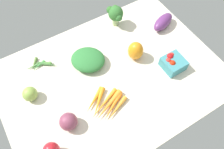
# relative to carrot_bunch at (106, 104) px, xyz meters

# --- Properties ---
(tablecloth) EXTENTS (1.04, 0.76, 0.02)m
(tablecloth) POSITION_rel_carrot_bunch_xyz_m (-0.10, -0.11, -0.02)
(tablecloth) COLOR beige
(tablecloth) RESTS_ON ground
(carrot_bunch) EXTENTS (0.19, 0.17, 0.03)m
(carrot_bunch) POSITION_rel_carrot_bunch_xyz_m (0.00, 0.00, 0.00)
(carrot_bunch) COLOR orange
(carrot_bunch) RESTS_ON tablecloth
(leafy_greens_clump) EXTENTS (0.22, 0.22, 0.06)m
(leafy_greens_clump) POSITION_rel_carrot_bunch_xyz_m (-0.04, -0.24, 0.02)
(leafy_greens_clump) COLOR #2E7636
(leafy_greens_clump) RESTS_ON tablecloth
(bell_pepper_orange) EXTENTS (0.08, 0.08, 0.10)m
(bell_pepper_orange) POSITION_rel_carrot_bunch_xyz_m (-0.26, -0.15, 0.04)
(bell_pepper_orange) COLOR orange
(bell_pepper_orange) RESTS_ON tablecloth
(berry_basket) EXTENTS (0.10, 0.10, 0.07)m
(berry_basket) POSITION_rel_carrot_bunch_xyz_m (-0.38, -0.01, 0.02)
(berry_basket) COLOR teal
(berry_basket) RESTS_ON tablecloth
(heirloom_tomato_green) EXTENTS (0.07, 0.07, 0.07)m
(heirloom_tomato_green) POSITION_rel_carrot_bunch_xyz_m (0.27, -0.21, 0.02)
(heirloom_tomato_green) COLOR #8BAC48
(heirloom_tomato_green) RESTS_ON tablecloth
(broccoli_head) EXTENTS (0.08, 0.10, 0.12)m
(broccoli_head) POSITION_rel_carrot_bunch_xyz_m (-0.30, -0.40, 0.06)
(broccoli_head) COLOR #A0BB7D
(broccoli_head) RESTS_ON tablecloth
(red_onion_center) EXTENTS (0.08, 0.08, 0.08)m
(red_onion_center) POSITION_rel_carrot_bunch_xyz_m (0.18, -0.00, 0.03)
(red_onion_center) COLOR #7F3A51
(red_onion_center) RESTS_ON tablecloth
(okra_pile) EXTENTS (0.15, 0.11, 0.02)m
(okra_pile) POSITION_rel_carrot_bunch_xyz_m (0.17, -0.35, -0.00)
(okra_pile) COLOR #438E43
(okra_pile) RESTS_ON tablecloth
(eggplant) EXTENTS (0.16, 0.11, 0.07)m
(eggplant) POSITION_rel_carrot_bunch_xyz_m (-0.51, -0.25, 0.02)
(eggplant) COLOR #642F6E
(eggplant) RESTS_ON tablecloth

